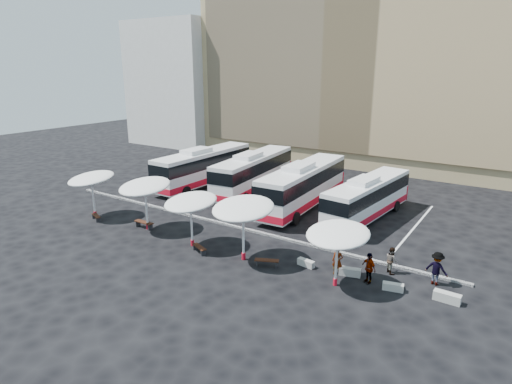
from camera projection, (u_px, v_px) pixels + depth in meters
The scene contains 26 objects.
ground at pixel (223, 227), 32.07m from camera, with size 120.00×120.00×0.00m, color black.
sandstone_building at pixel (375, 58), 53.96m from camera, with size 42.00×18.25×29.60m.
apartment_block at pixel (190, 83), 66.72m from camera, with size 14.00×14.00×18.00m, color silver.
curb_divider at pixel (227, 225), 32.44m from camera, with size 34.00×0.25×0.15m, color black.
bay_lines at pixel (277, 200), 38.46m from camera, with size 24.15×12.00×0.01m.
bus_0 at pixel (204, 166), 42.88m from camera, with size 2.97×12.33×3.91m.
bus_1 at pixel (254, 171), 40.91m from camera, with size 3.77×12.35×3.86m.
bus_2 at pixel (303, 184), 36.05m from camera, with size 3.34×12.64×3.98m.
bus_3 at pixel (368, 197), 33.40m from camera, with size 3.40×11.21×3.50m.
sunshade_0 at pixel (91, 179), 33.56m from camera, with size 4.52×4.55×3.70m.
sunshade_1 at pixel (145, 186), 30.84m from camera, with size 4.02×4.06×3.86m.
sunshade_2 at pixel (191, 202), 27.97m from camera, with size 4.29×4.32×3.64m.
sunshade_3 at pixel (243, 208), 25.82m from camera, with size 3.95×4.00×3.98m.
sunshade_4 at pixel (338, 234), 22.78m from camera, with size 4.00×4.03×3.56m.
wood_bench_0 at pixel (96, 216), 33.48m from camera, with size 1.36×0.81×0.41m.
wood_bench_1 at pixel (144, 223), 31.84m from camera, with size 1.64×0.44×0.50m.
wood_bench_2 at pixel (199, 248), 27.68m from camera, with size 1.41×0.85×0.42m.
wood_bench_3 at pixel (267, 261), 25.73m from camera, with size 1.49×0.96×0.45m.
conc_bench_0 at pixel (306, 263), 25.83m from camera, with size 1.09×0.36×0.41m, color #999994.
conc_bench_1 at pixel (350, 272), 24.66m from camera, with size 1.23×0.41×0.46m, color #999994.
conc_bench_2 at pixel (393, 287), 23.03m from camera, with size 1.10×0.37×0.41m, color #999994.
conc_bench_3 at pixel (447, 297), 21.92m from camera, with size 1.32×0.44×0.50m, color #999994.
passenger_0 at pixel (338, 261), 24.66m from camera, with size 0.61×0.40×1.67m, color black.
passenger_1 at pixel (392, 260), 24.84m from camera, with size 0.77×0.60×1.58m, color black.
passenger_2 at pixel (369, 268), 23.68m from camera, with size 1.05×0.44×1.80m, color black.
passenger_3 at pixel (437, 269), 23.47m from camera, with size 1.23×0.71×1.91m, color black.
Camera 1 is at (18.64, -23.63, 11.65)m, focal length 30.00 mm.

